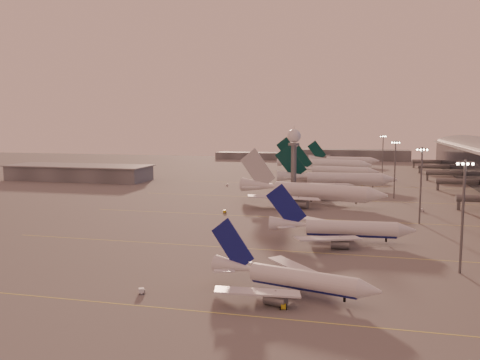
# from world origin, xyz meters

# --- Properties ---
(ground) EXTENTS (700.00, 700.00, 0.00)m
(ground) POSITION_xyz_m (0.00, 0.00, 0.00)
(ground) COLOR #5B5858
(ground) RESTS_ON ground
(taxiway_markings) EXTENTS (180.00, 185.25, 0.02)m
(taxiway_markings) POSITION_xyz_m (30.00, 56.00, 0.01)
(taxiway_markings) COLOR #EDE753
(taxiway_markings) RESTS_ON ground
(hangar) EXTENTS (82.00, 27.00, 8.50)m
(hangar) POSITION_xyz_m (-120.00, 140.00, 4.32)
(hangar) COLOR #5A5D61
(hangar) RESTS_ON ground
(radar_tower) EXTENTS (6.40, 6.40, 31.10)m
(radar_tower) POSITION_xyz_m (5.00, 120.00, 20.95)
(radar_tower) COLOR slate
(radar_tower) RESTS_ON ground
(mast_a) EXTENTS (3.60, 0.56, 25.00)m
(mast_a) POSITION_xyz_m (58.00, 0.00, 13.74)
(mast_a) COLOR slate
(mast_a) RESTS_ON ground
(mast_b) EXTENTS (3.60, 0.56, 25.00)m
(mast_b) POSITION_xyz_m (55.00, 55.00, 13.74)
(mast_b) COLOR slate
(mast_b) RESTS_ON ground
(mast_c) EXTENTS (3.60, 0.56, 25.00)m
(mast_c) POSITION_xyz_m (50.00, 110.00, 13.74)
(mast_c) COLOR slate
(mast_c) RESTS_ON ground
(mast_d) EXTENTS (3.60, 0.56, 25.00)m
(mast_d) POSITION_xyz_m (48.00, 200.00, 13.74)
(mast_d) COLOR slate
(mast_d) RESTS_ON ground
(distant_horizon) EXTENTS (165.00, 37.50, 9.00)m
(distant_horizon) POSITION_xyz_m (2.62, 325.14, 3.89)
(distant_horizon) COLOR #5A5D61
(distant_horizon) RESTS_ON ground
(narrowbody_near) EXTENTS (34.34, 27.04, 13.72)m
(narrowbody_near) POSITION_xyz_m (24.01, -22.79, 2.78)
(narrowbody_near) COLOR silver
(narrowbody_near) RESTS_ON ground
(narrowbody_mid) EXTENTS (40.76, 32.49, 15.92)m
(narrowbody_mid) POSITION_xyz_m (31.21, 23.23, 3.22)
(narrowbody_mid) COLOR silver
(narrowbody_mid) RESTS_ON ground
(widebody_white) EXTENTS (61.34, 48.58, 21.95)m
(widebody_white) POSITION_xyz_m (16.53, 86.80, 3.81)
(widebody_white) COLOR silver
(widebody_white) RESTS_ON ground
(greentail_a) EXTENTS (59.19, 47.66, 21.49)m
(greentail_a) POSITION_xyz_m (24.15, 134.97, 3.80)
(greentail_a) COLOR silver
(greentail_a) RESTS_ON ground
(greentail_b) EXTENTS (52.43, 42.05, 19.13)m
(greentail_b) POSITION_xyz_m (20.41, 180.96, 3.38)
(greentail_b) COLOR silver
(greentail_b) RESTS_ON ground
(greentail_c) EXTENTS (62.81, 50.50, 22.84)m
(greentail_c) POSITION_xyz_m (11.89, 216.22, 4.03)
(greentail_c) COLOR silver
(greentail_c) RESTS_ON ground
(greentail_d) EXTENTS (52.41, 42.32, 19.03)m
(greentail_d) POSITION_xyz_m (22.67, 264.27, 3.36)
(greentail_d) COLOR silver
(greentail_d) RESTS_ON ground
(gsv_truck_a) EXTENTS (5.79, 4.34, 2.23)m
(gsv_truck_a) POSITION_xyz_m (-3.88, -28.80, 1.14)
(gsv_truck_a) COLOR white
(gsv_truck_a) RESTS_ON ground
(gsv_tug_near) EXTENTS (2.38, 3.32, 0.86)m
(gsv_tug_near) POSITION_xyz_m (23.63, -30.44, 0.44)
(gsv_tug_near) COLOR gold
(gsv_tug_near) RESTS_ON ground
(gsv_tug_mid) EXTENTS (4.26, 3.30, 1.07)m
(gsv_tug_mid) POSITION_xyz_m (8.45, 0.48, 0.55)
(gsv_tug_mid) COLOR gold
(gsv_tug_mid) RESTS_ON ground
(gsv_truck_b) EXTENTS (6.65, 4.42, 2.53)m
(gsv_truck_b) POSITION_xyz_m (45.33, 46.10, 1.29)
(gsv_truck_b) COLOR #535658
(gsv_truck_b) RESTS_ON ground
(gsv_truck_c) EXTENTS (5.81, 3.20, 2.22)m
(gsv_truck_c) POSITION_xyz_m (-11.31, 58.60, 1.13)
(gsv_truck_c) COLOR gold
(gsv_truck_c) RESTS_ON ground
(gsv_catering_b) EXTENTS (5.87, 4.26, 4.41)m
(gsv_catering_b) POSITION_xyz_m (58.32, 78.93, 2.20)
(gsv_catering_b) COLOR white
(gsv_catering_b) RESTS_ON ground
(gsv_tug_far) EXTENTS (3.67, 4.59, 1.14)m
(gsv_tug_far) POSITION_xyz_m (8.07, 106.05, 0.59)
(gsv_tug_far) COLOR white
(gsv_tug_far) RESTS_ON ground
(gsv_truck_d) EXTENTS (1.96, 4.98, 2.00)m
(gsv_truck_d) POSITION_xyz_m (-31.46, 135.07, 1.02)
(gsv_truck_d) COLOR white
(gsv_truck_d) RESTS_ON ground
(gsv_tug_hangar) EXTENTS (3.44, 2.37, 0.91)m
(gsv_tug_hangar) POSITION_xyz_m (36.55, 148.85, 0.47)
(gsv_tug_hangar) COLOR gold
(gsv_tug_hangar) RESTS_ON ground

